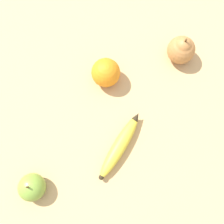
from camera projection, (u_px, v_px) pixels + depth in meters
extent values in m
plane|color=tan|center=(98.00, 107.00, 0.76)|extent=(3.00, 3.00, 0.00)
ellipsoid|color=yellow|center=(120.00, 146.00, 0.71)|extent=(0.10, 0.20, 0.04)
cone|color=#2D2314|center=(137.00, 117.00, 0.73)|extent=(0.03, 0.03, 0.03)
sphere|color=#2D2314|center=(101.00, 177.00, 0.69)|extent=(0.01, 0.01, 0.01)
sphere|color=orange|center=(106.00, 73.00, 0.75)|extent=(0.08, 0.08, 0.08)
sphere|color=#B2753D|center=(181.00, 50.00, 0.77)|extent=(0.08, 0.08, 0.08)
sphere|color=#B2753D|center=(183.00, 46.00, 0.74)|extent=(0.05, 0.05, 0.05)
cylinder|color=#4C3319|center=(186.00, 41.00, 0.72)|extent=(0.01, 0.01, 0.02)
ellipsoid|color=olive|center=(32.00, 187.00, 0.67)|extent=(0.07, 0.07, 0.06)
cylinder|color=#4C3319|center=(27.00, 187.00, 0.63)|extent=(0.00, 0.00, 0.01)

